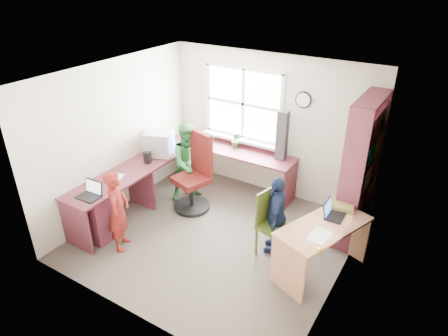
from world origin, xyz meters
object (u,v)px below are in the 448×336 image
at_px(l_desk, 133,196).
at_px(person_red, 118,211).
at_px(person_navy, 276,215).
at_px(person_green, 190,162).
at_px(crt_monitor, 160,143).
at_px(potted_plant, 236,140).
at_px(bookshelf, 360,173).
at_px(cd_tower, 282,136).
at_px(right_desk, 322,238).
at_px(laptop_right, 332,213).
at_px(laptop_left, 91,193).
at_px(wooden_chair, 272,221).
at_px(swivel_chair, 195,177).

bearing_deg(l_desk, person_red, -63.15).
bearing_deg(l_desk, person_navy, 13.35).
bearing_deg(person_green, crt_monitor, 140.15).
distance_m(l_desk, potted_plant, 1.99).
distance_m(bookshelf, person_red, 3.38).
xyz_separation_m(crt_monitor, cd_tower, (1.77, 0.93, 0.20)).
height_order(bookshelf, crt_monitor, bookshelf).
relative_size(l_desk, person_navy, 2.56).
distance_m(l_desk, right_desk, 2.88).
bearing_deg(person_navy, bookshelf, 123.28).
bearing_deg(laptop_right, laptop_left, 112.73).
distance_m(laptop_right, person_green, 2.57).
distance_m(wooden_chair, crt_monitor, 2.38).
height_order(l_desk, laptop_left, laptop_left).
bearing_deg(person_red, wooden_chair, -91.76).
height_order(right_desk, cd_tower, cd_tower).
bearing_deg(wooden_chair, laptop_left, -140.90).
distance_m(bookshelf, crt_monitor, 3.17).
relative_size(bookshelf, potted_plant, 7.21).
distance_m(crt_monitor, cd_tower, 2.01).
xyz_separation_m(cd_tower, person_navy, (0.54, -1.29, -0.58)).
relative_size(right_desk, potted_plant, 4.76).
relative_size(crt_monitor, person_green, 0.39).
xyz_separation_m(crt_monitor, laptop_left, (0.03, -1.52, -0.16)).
relative_size(right_desk, bookshelf, 0.66).
distance_m(bookshelf, person_green, 2.69).
distance_m(crt_monitor, person_navy, 2.37).
relative_size(crt_monitor, cd_tower, 0.63).
height_order(wooden_chair, laptop_left, same).
bearing_deg(person_navy, crt_monitor, -115.69).
relative_size(l_desk, person_green, 2.20).
relative_size(swivel_chair, person_green, 0.95).
bearing_deg(wooden_chair, swivel_chair, 178.46).
distance_m(laptop_left, potted_plant, 2.59).
height_order(bookshelf, person_red, bookshelf).
bearing_deg(cd_tower, crt_monitor, -155.67).
bearing_deg(swivel_chair, cd_tower, 58.60).
distance_m(potted_plant, person_navy, 1.89).
xyz_separation_m(bookshelf, laptop_left, (-3.08, -2.12, -0.20)).
bearing_deg(l_desk, cd_tower, 48.11).
distance_m(swivel_chair, laptop_right, 2.31).
bearing_deg(right_desk, crt_monitor, -168.17).
distance_m(bookshelf, swivel_chair, 2.51).
bearing_deg(crt_monitor, wooden_chair, -30.61).
bearing_deg(potted_plant, l_desk, -113.94).
height_order(crt_monitor, person_navy, crt_monitor).
bearing_deg(laptop_left, wooden_chair, 22.60).
height_order(swivel_chair, crt_monitor, swivel_chair).
distance_m(bookshelf, potted_plant, 2.19).
bearing_deg(laptop_right, right_desk, 176.37).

